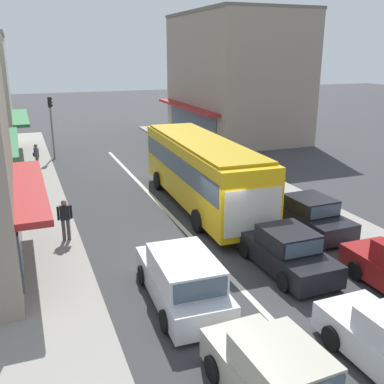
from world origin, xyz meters
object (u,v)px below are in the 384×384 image
at_px(wagon_queue_gap_filler, 182,280).
at_px(city_bus, 202,168).
at_px(parked_sedan_kerb_second, 308,215).
at_px(pedestrian_browsing_midblock, 65,217).
at_px(traffic_light_downstreet, 51,117).
at_px(hatchback_adjacent_lane_trail, 275,378).
at_px(pedestrian_with_handbag_near, 37,155).
at_px(sedan_adjacent_lane_lead, 286,251).

bearing_deg(wagon_queue_gap_filler, city_bus, 64.11).
xyz_separation_m(parked_sedan_kerb_second, pedestrian_browsing_midblock, (-9.46, 2.26, 0.40)).
distance_m(wagon_queue_gap_filler, traffic_light_downstreet, 20.90).
distance_m(hatchback_adjacent_lane_trail, pedestrian_with_handbag_near, 22.00).
distance_m(city_bus, sedan_adjacent_lane_lead, 7.15).
xyz_separation_m(city_bus, wagon_queue_gap_filler, (-3.78, -7.79, -1.14)).
xyz_separation_m(sedan_adjacent_lane_lead, pedestrian_browsing_midblock, (-6.71, 4.89, 0.40)).
distance_m(city_bus, pedestrian_with_handbag_near, 11.72).
relative_size(wagon_queue_gap_filler, pedestrian_browsing_midblock, 2.80).
bearing_deg(pedestrian_browsing_midblock, traffic_light_downstreet, 86.96).
distance_m(hatchback_adjacent_lane_trail, traffic_light_downstreet, 25.43).
height_order(wagon_queue_gap_filler, hatchback_adjacent_lane_trail, wagon_queue_gap_filler).
xyz_separation_m(hatchback_adjacent_lane_trail, pedestrian_browsing_midblock, (-3.11, 10.17, 0.36)).
bearing_deg(city_bus, hatchback_adjacent_lane_trail, -105.41).
bearing_deg(hatchback_adjacent_lane_trail, wagon_queue_gap_filler, 94.90).
bearing_deg(wagon_queue_gap_filler, pedestrian_with_handbag_near, 100.54).
bearing_deg(hatchback_adjacent_lane_trail, sedan_adjacent_lane_lead, 55.63).
height_order(city_bus, pedestrian_with_handbag_near, city_bus).
bearing_deg(traffic_light_downstreet, pedestrian_with_handbag_near, -109.90).
distance_m(parked_sedan_kerb_second, traffic_light_downstreet, 19.49).
height_order(hatchback_adjacent_lane_trail, parked_sedan_kerb_second, hatchback_adjacent_lane_trail).
height_order(wagon_queue_gap_filler, sedan_adjacent_lane_lead, wagon_queue_gap_filler).
relative_size(traffic_light_downstreet, pedestrian_browsing_midblock, 2.58).
bearing_deg(traffic_light_downstreet, sedan_adjacent_lane_lead, -73.50).
relative_size(sedan_adjacent_lane_lead, parked_sedan_kerb_second, 0.99).
height_order(city_bus, hatchback_adjacent_lane_trail, city_bus).
distance_m(parked_sedan_kerb_second, pedestrian_with_handbag_near, 17.01).
height_order(sedan_adjacent_lane_lead, parked_sedan_kerb_second, same).
relative_size(city_bus, traffic_light_downstreet, 2.60).
bearing_deg(wagon_queue_gap_filler, pedestrian_browsing_midblock, 115.73).
bearing_deg(parked_sedan_kerb_second, city_bus, 123.88).
distance_m(wagon_queue_gap_filler, pedestrian_browsing_midblock, 6.27).
xyz_separation_m(hatchback_adjacent_lane_trail, pedestrian_with_handbag_near, (-3.58, 21.70, 0.36)).
height_order(parked_sedan_kerb_second, pedestrian_with_handbag_near, pedestrian_with_handbag_near).
relative_size(city_bus, hatchback_adjacent_lane_trail, 2.90).
bearing_deg(parked_sedan_kerb_second, pedestrian_with_handbag_near, 125.78).
distance_m(hatchback_adjacent_lane_trail, pedestrian_browsing_midblock, 10.64).
xyz_separation_m(city_bus, traffic_light_downstreet, (-5.70, 12.91, 0.97)).
relative_size(traffic_light_downstreet, pedestrian_with_handbag_near, 2.58).
bearing_deg(pedestrian_with_handbag_near, city_bus, -53.36).
relative_size(city_bus, parked_sedan_kerb_second, 2.57).
distance_m(sedan_adjacent_lane_lead, traffic_light_downstreet, 20.93).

